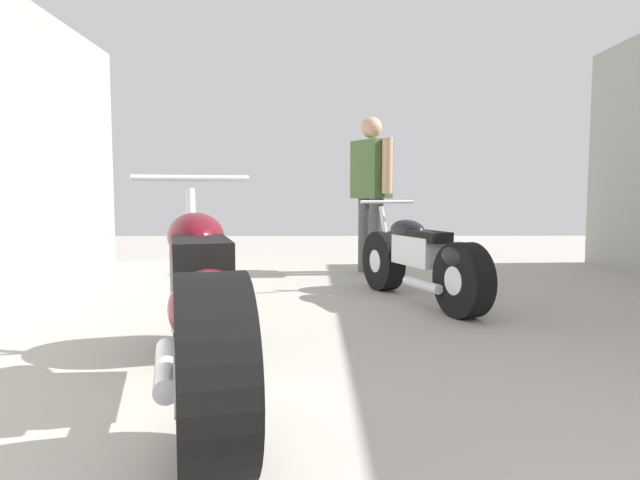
# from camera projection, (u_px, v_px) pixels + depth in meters

# --- Properties ---
(ground_plane) EXTENTS (16.84, 16.84, 0.00)m
(ground_plane) POSITION_uv_depth(u_px,v_px,m) (397.00, 343.00, 3.31)
(ground_plane) COLOR #A8A399
(motorcycle_maroon_cruiser) EXTENTS (0.85, 2.11, 0.99)m
(motorcycle_maroon_cruiser) POSITION_uv_depth(u_px,v_px,m) (199.00, 305.00, 2.39)
(motorcycle_maroon_cruiser) COLOR black
(motorcycle_maroon_cruiser) RESTS_ON ground_plane
(motorcycle_black_naked) EXTENTS (0.83, 1.73, 0.83)m
(motorcycle_black_naked) POSITION_uv_depth(u_px,v_px,m) (421.00, 260.00, 4.50)
(motorcycle_black_naked) COLOR black
(motorcycle_black_naked) RESTS_ON ground_plane
(mechanic_in_blue) EXTENTS (0.45, 0.65, 1.74)m
(mechanic_in_blue) POSITION_uv_depth(u_px,v_px,m) (371.00, 186.00, 6.16)
(mechanic_in_blue) COLOR #4C4C4C
(mechanic_in_blue) RESTS_ON ground_plane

